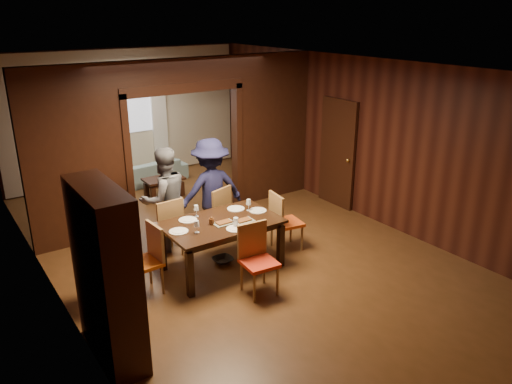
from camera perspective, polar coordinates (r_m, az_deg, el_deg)
floor at (r=8.23m, az=-2.56°, el=-6.31°), size 9.00×9.00×0.00m
ceiling at (r=7.41m, az=-2.91°, el=14.20°), size 5.50×9.00×0.02m
room_walls at (r=9.28m, az=-8.94°, el=6.45°), size 5.52×9.01×2.90m
person_purple at (r=6.70m, az=-17.41°, el=-5.58°), size 0.47×0.67×1.72m
person_grey at (r=8.00m, az=-10.41°, el=-0.84°), size 0.83×0.66×1.69m
person_navy at (r=8.24m, az=-5.18°, el=0.22°), size 1.17×0.74×1.74m
sofa at (r=11.42m, az=-12.22°, el=2.27°), size 1.76×0.81×0.50m
serving_bowl at (r=7.43m, az=-3.94°, el=-2.59°), size 0.31×0.31×0.08m
dining_table at (r=7.46m, az=-3.93°, el=-6.04°), size 1.68×1.05×0.76m
coffee_table at (r=10.51m, az=-10.47°, el=0.56°), size 0.80×0.50×0.40m
chair_left at (r=6.93m, az=-12.79°, el=-7.72°), size 0.47×0.47×0.97m
chair_right at (r=8.00m, az=3.56°, el=-3.31°), size 0.50×0.50×0.97m
chair_far_l at (r=7.92m, az=-10.30°, el=-3.86°), size 0.46×0.46×0.97m
chair_far_r at (r=8.30m, az=-4.94°, el=-2.47°), size 0.56×0.56×0.97m
chair_near at (r=6.77m, az=0.38°, el=-7.87°), size 0.48×0.48×0.97m
hutch at (r=5.63m, az=-16.73°, el=-9.05°), size 0.40×1.20×2.00m
door_right at (r=9.79m, az=9.29°, el=4.39°), size 0.06×0.90×2.10m
window_far at (r=11.56m, az=-14.64°, el=9.72°), size 1.20×0.03×1.30m
curtain_left at (r=11.38m, az=-17.92°, el=6.92°), size 0.35×0.06×2.40m
curtain_right at (r=11.88m, az=-10.98°, el=8.05°), size 0.35×0.06×2.40m
plate_left at (r=7.03m, az=-8.84°, el=-4.46°), size 0.27×0.27×0.01m
plate_far_l at (r=7.38m, az=-7.80°, el=-3.18°), size 0.27×0.27×0.01m
plate_far_r at (r=7.72m, az=-2.32°, el=-1.92°), size 0.27×0.27×0.01m
plate_right at (r=7.65m, az=0.20°, el=-2.13°), size 0.27×0.27×0.01m
plate_near at (r=7.03m, az=-2.34°, el=-4.22°), size 0.27×0.27×0.01m
platter_a at (r=7.21m, az=-3.70°, el=-3.52°), size 0.30×0.20×0.04m
platter_b at (r=7.26m, az=-1.43°, el=-3.28°), size 0.30×0.20×0.04m
wineglass_left at (r=6.93m, az=-6.79°, el=-3.96°), size 0.08×0.08×0.18m
wineglass_far at (r=7.47m, az=-6.84°, el=-2.16°), size 0.08×0.08×0.18m
wineglass_right at (r=7.64m, az=-0.85°, el=-1.49°), size 0.08×0.08×0.18m
tumbler at (r=7.08m, az=-2.32°, el=-3.48°), size 0.07×0.07×0.14m
condiment_jar at (r=7.19m, az=-5.10°, el=-3.29°), size 0.08×0.08×0.11m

